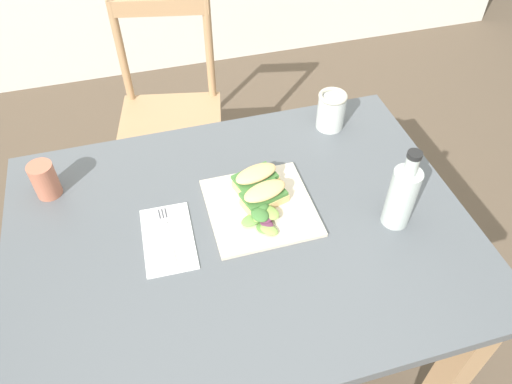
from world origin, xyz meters
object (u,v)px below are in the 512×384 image
(sandwich_half_front, at_px, (265,195))
(mason_jar_iced_tea, at_px, (331,112))
(sandwich_half_back, at_px, (256,178))
(cup_extra_side, at_px, (45,180))
(dining_table, at_px, (242,262))
(fork_on_napkin, at_px, (167,232))
(bottle_cold_brew, at_px, (400,198))
(chair_wooden_far, at_px, (171,117))
(plate_lunch, at_px, (260,207))

(sandwich_half_front, height_order, mason_jar_iced_tea, mason_jar_iced_tea)
(sandwich_half_back, height_order, cup_extra_side, cup_extra_side)
(dining_table, height_order, fork_on_napkin, fork_on_napkin)
(sandwich_half_front, relative_size, mason_jar_iced_tea, 1.11)
(bottle_cold_brew, distance_m, mason_jar_iced_tea, 0.38)
(bottle_cold_brew, bearing_deg, fork_on_napkin, 168.84)
(chair_wooden_far, height_order, bottle_cold_brew, bottle_cold_brew)
(chair_wooden_far, xyz_separation_m, sandwich_half_front, (0.15, -0.81, 0.33))
(sandwich_half_front, xyz_separation_m, mason_jar_iced_tea, (0.28, 0.25, 0.01))
(sandwich_half_front, relative_size, cup_extra_side, 1.31)
(chair_wooden_far, bearing_deg, plate_lunch, -80.57)
(dining_table, height_order, mason_jar_iced_tea, mason_jar_iced_tea)
(fork_on_napkin, bearing_deg, plate_lunch, 3.68)
(sandwich_half_front, xyz_separation_m, cup_extra_side, (-0.52, 0.19, 0.01))
(dining_table, xyz_separation_m, cup_extra_side, (-0.44, 0.25, 0.19))
(plate_lunch, bearing_deg, sandwich_half_back, 83.19)
(bottle_cold_brew, bearing_deg, plate_lunch, 158.17)
(sandwich_half_back, height_order, fork_on_napkin, sandwich_half_back)
(dining_table, xyz_separation_m, bottle_cold_brew, (0.37, -0.07, 0.22))
(dining_table, distance_m, bottle_cold_brew, 0.43)
(fork_on_napkin, xyz_separation_m, cup_extra_side, (-0.27, 0.21, 0.04))
(mason_jar_iced_tea, bearing_deg, sandwich_half_back, -146.10)
(plate_lunch, height_order, fork_on_napkin, plate_lunch)
(chair_wooden_far, height_order, sandwich_half_front, chair_wooden_far)
(plate_lunch, distance_m, cup_extra_side, 0.55)
(plate_lunch, distance_m, bottle_cold_brew, 0.34)
(sandwich_half_back, distance_m, cup_extra_side, 0.53)
(cup_extra_side, bearing_deg, chair_wooden_far, 58.91)
(sandwich_half_back, bearing_deg, cup_extra_side, 166.11)
(chair_wooden_far, xyz_separation_m, fork_on_napkin, (-0.10, -0.83, 0.30))
(chair_wooden_far, bearing_deg, bottle_cold_brew, -64.83)
(chair_wooden_far, bearing_deg, mason_jar_iced_tea, -52.73)
(sandwich_half_front, xyz_separation_m, bottle_cold_brew, (0.29, -0.13, 0.04))
(cup_extra_side, bearing_deg, sandwich_half_front, -20.25)
(chair_wooden_far, height_order, sandwich_half_back, chair_wooden_far)
(sandwich_half_front, height_order, sandwich_half_back, same)
(sandwich_half_front, height_order, cup_extra_side, cup_extra_side)
(sandwich_half_front, bearing_deg, fork_on_napkin, -174.74)
(fork_on_napkin, distance_m, cup_extra_side, 0.35)
(dining_table, height_order, sandwich_half_back, sandwich_half_back)
(bottle_cold_brew, bearing_deg, dining_table, 168.73)
(sandwich_half_front, distance_m, sandwich_half_back, 0.06)
(plate_lunch, height_order, sandwich_half_front, sandwich_half_front)
(cup_extra_side, bearing_deg, sandwich_half_back, -13.89)
(dining_table, distance_m, sandwich_half_back, 0.23)
(dining_table, height_order, chair_wooden_far, chair_wooden_far)
(chair_wooden_far, distance_m, sandwich_half_front, 0.89)
(fork_on_napkin, bearing_deg, bottle_cold_brew, -11.16)
(sandwich_half_front, xyz_separation_m, fork_on_napkin, (-0.25, -0.02, -0.03))
(chair_wooden_far, bearing_deg, sandwich_half_back, -79.03)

